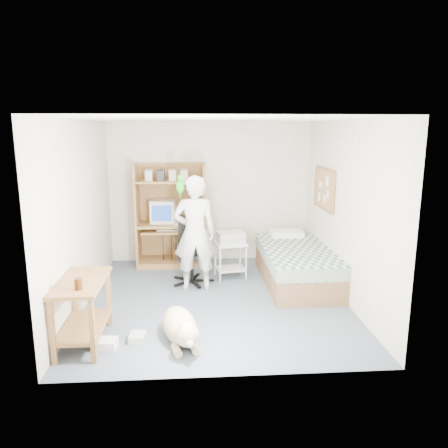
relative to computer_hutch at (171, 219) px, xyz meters
name	(u,v)px	position (x,y,z in m)	size (l,w,h in m)	color
floor	(216,299)	(0.70, -1.74, -0.82)	(4.00, 4.00, 0.00)	#45515D
wall_back	(210,193)	(0.70, 0.26, 0.43)	(3.60, 0.02, 2.50)	beige
wall_right	(344,212)	(2.50, -1.74, 0.43)	(0.02, 4.00, 2.50)	beige
wall_left	(82,215)	(-1.10, -1.74, 0.43)	(0.02, 4.00, 2.50)	beige
ceiling	(215,119)	(0.70, -1.74, 1.68)	(3.60, 4.00, 0.02)	white
computer_hutch	(171,219)	(0.00, 0.00, 0.00)	(1.20, 0.63, 1.80)	brown
bed	(296,265)	(2.00, -1.12, -0.53)	(1.02, 2.02, 0.66)	brown
side_desk	(82,302)	(-0.85, -2.94, -0.33)	(0.50, 1.00, 0.75)	brown
corkboard	(324,189)	(2.47, -0.84, 0.63)	(0.04, 0.94, 0.66)	olive
office_chair	(192,259)	(0.36, -0.98, -0.45)	(0.59, 0.59, 1.04)	black
person	(195,233)	(0.41, -1.28, 0.04)	(0.63, 0.41, 1.73)	silver
parrot	(180,185)	(0.21, -1.27, 0.76)	(0.13, 0.22, 0.35)	#1D9615
dog	(180,326)	(0.23, -2.98, -0.63)	(0.53, 1.14, 0.43)	tan
printer_cart	(230,254)	(0.99, -0.80, -0.43)	(0.55, 0.47, 0.59)	silver
printer	(231,237)	(0.99, -0.80, -0.14)	(0.42, 0.32, 0.18)	#A7A8A3
crt_monitor	(163,211)	(-0.13, 0.01, 0.15)	(0.45, 0.47, 0.40)	beige
keyboard	(170,230)	(-0.01, -0.16, -0.15)	(0.45, 0.16, 0.03)	beige
pencil_cup	(191,220)	(0.35, -0.09, 0.00)	(0.08, 0.08, 0.12)	gold
drink_glass	(78,284)	(-0.80, -3.23, -0.01)	(0.08, 0.08, 0.12)	#3B1B09
floor_box_a	(105,344)	(-0.60, -3.08, -0.77)	(0.25, 0.20, 0.10)	silver
floor_box_b	(137,337)	(-0.26, -2.92, -0.78)	(0.18, 0.22, 0.08)	#B5B4B0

